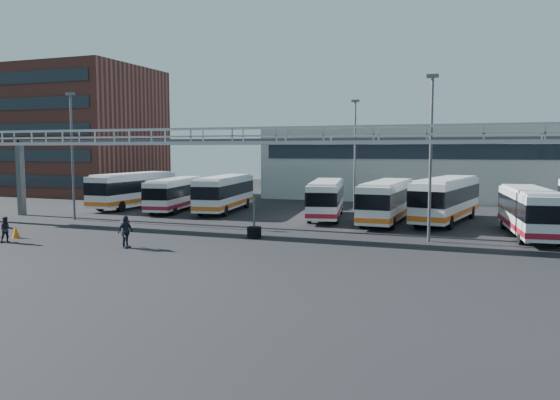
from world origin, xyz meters
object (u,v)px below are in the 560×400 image
(bus_5, at_px, (326,198))
(bus_7, at_px, (446,198))
(bus_3, at_px, (225,192))
(pedestrian_b, at_px, (6,230))
(pedestrian_d, at_px, (125,232))
(tire_stack, at_px, (254,231))
(bus_2, at_px, (176,193))
(pedestrian_c, at_px, (125,233))
(light_pole_left, at_px, (72,149))
(cone_left, at_px, (16,232))
(light_pole_mid, at_px, (431,149))
(bus_8, at_px, (530,210))
(bus_6, at_px, (387,200))
(light_pole_back, at_px, (355,149))
(bus_1, at_px, (134,189))

(bus_5, distance_m, bus_7, 9.50)
(bus_3, relative_size, pedestrian_b, 6.87)
(bus_3, relative_size, pedestrian_d, 5.83)
(bus_3, distance_m, tire_stack, 15.35)
(bus_2, height_order, bus_3, bus_3)
(pedestrian_c, bearing_deg, light_pole_left, 15.20)
(pedestrian_d, bearing_deg, pedestrian_c, 49.08)
(bus_5, height_order, cone_left, bus_5)
(light_pole_mid, height_order, bus_2, light_pole_mid)
(bus_8, bearing_deg, pedestrian_c, -157.33)
(bus_3, bearing_deg, light_pole_left, -142.16)
(light_pole_left, distance_m, bus_2, 10.29)
(bus_6, xyz_separation_m, pedestrian_b, (-20.34, -17.04, -1.00))
(light_pole_mid, bearing_deg, cone_left, -162.80)
(cone_left, bearing_deg, pedestrian_b, -60.03)
(tire_stack, bearing_deg, bus_7, 47.10)
(bus_2, distance_m, bus_6, 19.77)
(light_pole_left, bearing_deg, bus_5, 22.41)
(light_pole_back, bearing_deg, pedestrian_b, -123.56)
(bus_7, relative_size, tire_stack, 4.50)
(light_pole_back, distance_m, pedestrian_b, 29.67)
(tire_stack, bearing_deg, light_pole_back, 81.32)
(bus_8, xyz_separation_m, cone_left, (-31.08, -11.95, -1.36))
(pedestrian_c, bearing_deg, tire_stack, -81.04)
(bus_3, distance_m, bus_7, 19.49)
(bus_2, distance_m, pedestrian_c, 19.01)
(light_pole_back, relative_size, bus_1, 0.91)
(bus_2, relative_size, cone_left, 13.05)
(pedestrian_d, bearing_deg, bus_6, -27.88)
(light_pole_left, relative_size, bus_2, 1.00)
(pedestrian_d, distance_m, tire_stack, 8.13)
(bus_6, bearing_deg, bus_7, 24.78)
(light_pole_left, xyz_separation_m, light_pole_mid, (28.00, -1.00, 0.00))
(bus_7, bearing_deg, bus_6, -146.30)
(tire_stack, bearing_deg, pedestrian_c, -134.72)
(bus_1, height_order, bus_8, bus_1)
(bus_1, height_order, bus_5, bus_1)
(bus_1, bearing_deg, pedestrian_c, -55.70)
(light_pole_back, height_order, pedestrian_b, light_pole_back)
(bus_7, height_order, pedestrian_d, bus_7)
(light_pole_mid, distance_m, bus_1, 30.99)
(light_pole_left, height_order, bus_8, light_pole_left)
(bus_5, relative_size, cone_left, 13.46)
(light_pole_back, bearing_deg, bus_8, -37.76)
(bus_5, distance_m, bus_8, 15.68)
(bus_1, distance_m, cone_left, 18.66)
(pedestrian_d, relative_size, tire_stack, 0.72)
(light_pole_left, distance_m, bus_1, 10.22)
(bus_5, height_order, bus_8, bus_8)
(pedestrian_b, xyz_separation_m, tire_stack, (13.50, 6.88, -0.36))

